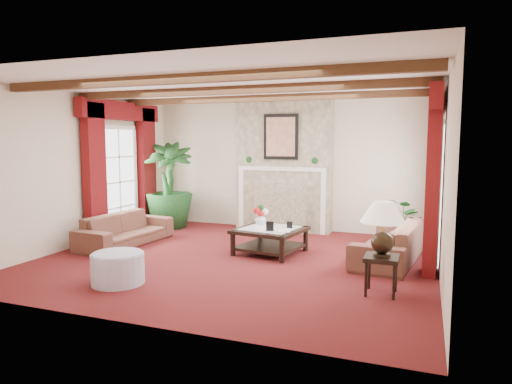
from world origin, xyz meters
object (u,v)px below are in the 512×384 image
at_px(coffee_table, 270,241).
at_px(side_table, 381,275).
at_px(potted_palm, 169,204).
at_px(ottoman, 118,269).
at_px(sofa_right, 390,235).
at_px(sofa_left, 125,224).

distance_m(coffee_table, side_table, 2.42).
relative_size(potted_palm, ottoman, 3.08).
bearing_deg(ottoman, coffee_table, 58.87).
xyz_separation_m(sofa_right, ottoman, (-3.26, -2.46, -0.20)).
relative_size(sofa_right, potted_palm, 0.99).
bearing_deg(sofa_left, side_table, -99.70).
bearing_deg(ottoman, sofa_left, 123.93).
distance_m(sofa_left, potted_palm, 1.71).
distance_m(sofa_right, coffee_table, 1.92).
height_order(sofa_left, coffee_table, sofa_left).
bearing_deg(coffee_table, sofa_right, 16.14).
bearing_deg(ottoman, side_table, 13.32).
distance_m(potted_palm, side_table, 5.52).
height_order(coffee_table, ottoman, coffee_table).
height_order(sofa_right, side_table, sofa_right).
height_order(sofa_left, side_table, sofa_left).
relative_size(potted_palm, coffee_table, 2.05).
height_order(potted_palm, side_table, potted_palm).
xyz_separation_m(potted_palm, ottoman, (1.43, -3.63, -0.32)).
bearing_deg(potted_palm, side_table, -31.18).
bearing_deg(sofa_left, potted_palm, 8.83).
height_order(coffee_table, side_table, side_table).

